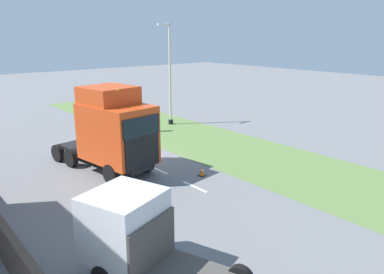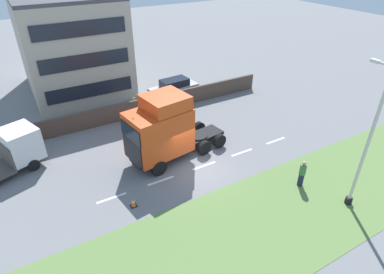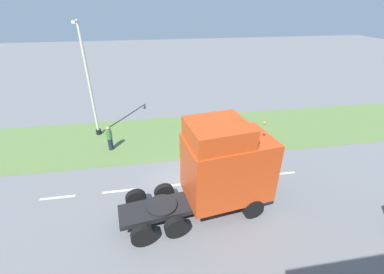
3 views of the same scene
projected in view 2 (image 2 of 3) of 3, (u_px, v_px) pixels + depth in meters
The scene contains 11 objects.
ground_plane at pixel (195, 169), 21.30m from camera, with size 120.00×120.00×0.00m, color slate.
grass_verge at pixel (253, 228), 16.86m from camera, with size 7.00×44.00×0.01m.
lane_markings at pixel (204, 166), 21.60m from camera, with size 0.16×14.60×0.00m.
boundary_wall at pixel (142, 107), 27.57m from camera, with size 0.25×24.00×1.51m.
building_block at pixel (71, 44), 30.87m from camera, with size 11.17×8.75×10.14m.
lorry_cab at pixel (163, 130), 20.99m from camera, with size 3.60×7.50×4.87m.
flatbed_truck at pixel (14, 149), 20.72m from camera, with size 4.02×6.25×2.72m.
parked_car at pixel (174, 89), 30.45m from camera, with size 2.12×4.79×1.92m.
lamp_post at pixel (365, 148), 16.59m from camera, with size 1.32×0.40×8.25m.
pedestrian at pixel (302, 174), 19.43m from camera, with size 0.39×0.39×1.78m.
traffic_cone_lead at pixel (133, 202), 18.16m from camera, with size 0.36×0.36×0.58m.
Camera 2 is at (-14.71, 8.70, 12.89)m, focal length 30.00 mm.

